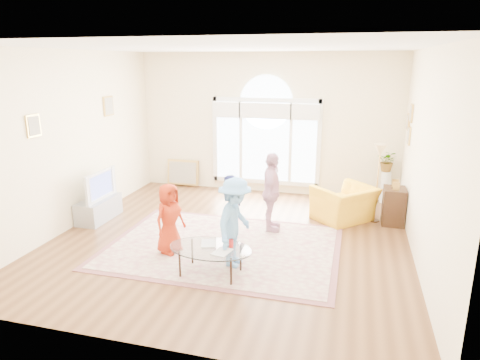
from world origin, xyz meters
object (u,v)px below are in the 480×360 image
(armchair, at_px, (344,204))
(tv_console, at_px, (99,209))
(area_rug, at_px, (223,246))
(television, at_px, (97,185))
(coffee_table, at_px, (211,249))

(armchair, bearing_deg, tv_console, -31.32)
(area_rug, xyz_separation_m, armchair, (1.90, 1.80, 0.33))
(area_rug, distance_m, armchair, 2.64)
(area_rug, height_order, television, television)
(tv_console, distance_m, armchair, 4.78)
(area_rug, distance_m, tv_console, 2.80)
(area_rug, bearing_deg, tv_console, 167.18)
(area_rug, height_order, armchair, armchair)
(coffee_table, bearing_deg, television, 153.42)
(tv_console, bearing_deg, armchair, 14.36)
(coffee_table, xyz_separation_m, armchair, (1.78, 2.76, -0.06))
(television, height_order, coffee_table, television)
(tv_console, xyz_separation_m, television, (0.01, -0.00, 0.49))
(area_rug, distance_m, television, 2.87)
(area_rug, xyz_separation_m, tv_console, (-2.73, 0.62, 0.20))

